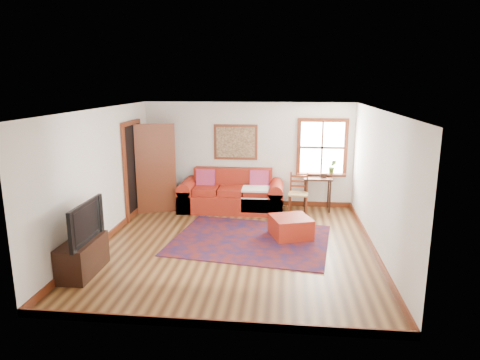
# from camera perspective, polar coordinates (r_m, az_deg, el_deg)

# --- Properties ---
(ground) EXTENTS (5.50, 5.50, 0.00)m
(ground) POSITION_cam_1_polar(r_m,az_deg,el_deg) (8.02, -0.65, -8.74)
(ground) COLOR #412511
(ground) RESTS_ON ground
(room_envelope) EXTENTS (5.04, 5.54, 2.52)m
(room_envelope) POSITION_cam_1_polar(r_m,az_deg,el_deg) (7.58, -0.67, 2.98)
(room_envelope) COLOR silver
(room_envelope) RESTS_ON ground
(window) EXTENTS (1.18, 0.20, 1.38)m
(window) POSITION_cam_1_polar(r_m,az_deg,el_deg) (10.28, 11.03, 3.49)
(window) COLOR white
(window) RESTS_ON ground
(doorway) EXTENTS (0.89, 1.08, 2.14)m
(doorway) POSITION_cam_1_polar(r_m,az_deg,el_deg) (9.86, -12.28, 1.59)
(doorway) COLOR black
(doorway) RESTS_ON ground
(framed_artwork) EXTENTS (1.05, 0.07, 0.85)m
(framed_artwork) POSITION_cam_1_polar(r_m,az_deg,el_deg) (10.28, -0.59, 5.06)
(framed_artwork) COLOR maroon
(framed_artwork) RESTS_ON ground
(persian_rug) EXTENTS (3.18, 2.69, 0.02)m
(persian_rug) POSITION_cam_1_polar(r_m,az_deg,el_deg) (8.27, 1.42, -7.98)
(persian_rug) COLOR #57140C
(persian_rug) RESTS_ON ground
(red_leather_sofa) EXTENTS (2.42, 1.00, 0.95)m
(red_leather_sofa) POSITION_cam_1_polar(r_m,az_deg,el_deg) (10.11, -1.09, -2.23)
(red_leather_sofa) COLOR maroon
(red_leather_sofa) RESTS_ON ground
(red_ottoman) EXTENTS (0.91, 0.91, 0.41)m
(red_ottoman) POSITION_cam_1_polar(r_m,az_deg,el_deg) (8.43, 6.78, -6.25)
(red_ottoman) COLOR maroon
(red_ottoman) RESTS_ON ground
(side_table) EXTENTS (0.66, 0.49, 0.79)m
(side_table) POSITION_cam_1_polar(r_m,az_deg,el_deg) (10.17, 10.31, -0.32)
(side_table) COLOR black
(side_table) RESTS_ON ground
(ladder_back_chair) EXTENTS (0.47, 0.45, 0.94)m
(ladder_back_chair) POSITION_cam_1_polar(r_m,az_deg,el_deg) (9.88, 7.80, -1.55)
(ladder_back_chair) COLOR tan
(ladder_back_chair) RESTS_ON ground
(media_cabinet) EXTENTS (0.45, 1.00, 0.55)m
(media_cabinet) POSITION_cam_1_polar(r_m,az_deg,el_deg) (7.28, -20.24, -9.58)
(media_cabinet) COLOR black
(media_cabinet) RESTS_ON ground
(television) EXTENTS (0.14, 1.09, 0.63)m
(television) POSITION_cam_1_polar(r_m,az_deg,el_deg) (7.05, -20.58, -5.26)
(television) COLOR black
(television) RESTS_ON media_cabinet
(candle_hurricane) EXTENTS (0.12, 0.12, 0.18)m
(candle_hurricane) POSITION_cam_1_polar(r_m,az_deg,el_deg) (7.50, -18.68, -5.87)
(candle_hurricane) COLOR silver
(candle_hurricane) RESTS_ON media_cabinet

